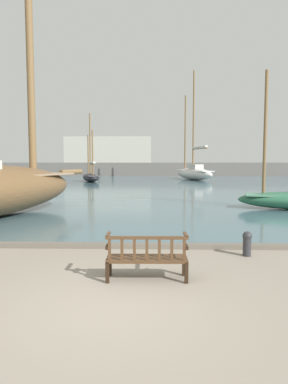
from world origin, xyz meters
The scene contains 8 objects.
ground_plane centered at (0.00, 0.00, 0.00)m, with size 160.00×160.00×0.00m, color gray.
harbor_water centered at (0.00, 44.00, 0.04)m, with size 100.00×80.00×0.08m, color #476670.
quay_edge_kerb centered at (0.00, 3.85, 0.06)m, with size 40.00×0.30×0.12m, color #675F54.
park_bench centered at (0.59, 1.31, 0.47)m, with size 1.61×0.55×0.92m.
sailboat_outer_starboard centered at (5.95, 39.18, 1.13)m, with size 5.00×9.63×13.93m.
sailboat_far_port centered at (-6.60, 34.44, 0.75)m, with size 3.45×6.02×7.92m.
mooring_bollard centered at (3.05, 3.11, 0.35)m, with size 0.24×0.24×0.62m.
far_breakwater centered at (-1.99, 51.83, 2.09)m, with size 55.28×2.40×6.58m.
Camera 1 is at (0.71, -5.32, 2.33)m, focal length 32.00 mm.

